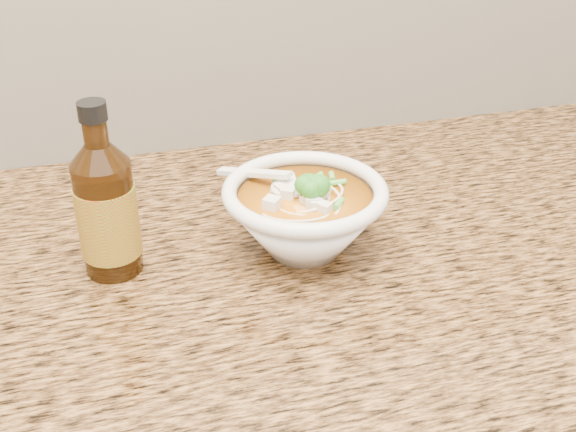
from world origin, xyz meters
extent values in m
cube|color=brown|center=(0.00, 1.68, 0.88)|extent=(4.00, 0.68, 0.04)
cylinder|color=white|center=(0.20, 1.66, 0.90)|extent=(0.08, 0.08, 0.01)
torus|color=white|center=(0.20, 1.66, 0.98)|extent=(0.19, 0.19, 0.02)
torus|color=beige|center=(0.20, 1.66, 0.97)|extent=(0.09, 0.09, 0.00)
torus|color=beige|center=(0.18, 1.65, 0.97)|extent=(0.06, 0.06, 0.00)
torus|color=beige|center=(0.20, 1.67, 0.97)|extent=(0.12, 0.12, 0.00)
torus|color=beige|center=(0.20, 1.68, 0.97)|extent=(0.07, 0.07, 0.00)
torus|color=beige|center=(0.21, 1.68, 0.97)|extent=(0.07, 0.07, 0.00)
torus|color=beige|center=(0.20, 1.68, 0.96)|extent=(0.08, 0.08, 0.00)
torus|color=beige|center=(0.19, 1.65, 0.96)|extent=(0.09, 0.09, 0.00)
torus|color=beige|center=(0.19, 1.67, 0.96)|extent=(0.09, 0.09, 0.00)
cube|color=silver|center=(0.19, 1.69, 0.98)|extent=(0.02, 0.02, 0.01)
cube|color=silver|center=(0.20, 1.71, 0.98)|extent=(0.02, 0.02, 0.01)
cube|color=silver|center=(0.18, 1.62, 0.98)|extent=(0.02, 0.02, 0.01)
cube|color=silver|center=(0.20, 1.69, 0.98)|extent=(0.02, 0.02, 0.02)
cube|color=silver|center=(0.17, 1.66, 0.98)|extent=(0.02, 0.02, 0.01)
cube|color=silver|center=(0.22, 1.64, 0.98)|extent=(0.02, 0.02, 0.02)
cube|color=silver|center=(0.17, 1.70, 0.98)|extent=(0.02, 0.02, 0.02)
cube|color=silver|center=(0.16, 1.67, 0.98)|extent=(0.02, 0.02, 0.02)
cube|color=silver|center=(0.20, 1.64, 0.98)|extent=(0.02, 0.02, 0.02)
cube|color=silver|center=(0.16, 1.65, 0.98)|extent=(0.02, 0.02, 0.01)
ellipsoid|color=#196014|center=(0.20, 1.65, 0.99)|extent=(0.04, 0.04, 0.03)
cylinder|color=#53B244|center=(0.18, 1.63, 0.98)|extent=(0.02, 0.01, 0.01)
cylinder|color=#53B244|center=(0.25, 1.67, 0.98)|extent=(0.01, 0.02, 0.01)
cylinder|color=#53B244|center=(0.16, 1.67, 0.98)|extent=(0.02, 0.02, 0.01)
cylinder|color=#53B244|center=(0.22, 1.69, 0.98)|extent=(0.02, 0.01, 0.01)
cylinder|color=#53B244|center=(0.22, 1.70, 0.98)|extent=(0.02, 0.02, 0.01)
cylinder|color=#53B244|center=(0.17, 1.68, 0.98)|extent=(0.02, 0.02, 0.01)
cylinder|color=#53B244|center=(0.16, 1.63, 0.98)|extent=(0.02, 0.01, 0.01)
ellipsoid|color=white|center=(0.18, 1.68, 0.98)|extent=(0.04, 0.04, 0.02)
cube|color=white|center=(0.15, 1.72, 0.98)|extent=(0.08, 0.08, 0.03)
cylinder|color=#3D2008|center=(-0.02, 1.68, 0.97)|extent=(0.08, 0.08, 0.13)
cylinder|color=#3D2008|center=(-0.02, 1.68, 1.07)|extent=(0.03, 0.03, 0.03)
cylinder|color=black|center=(-0.02, 1.68, 1.09)|extent=(0.04, 0.04, 0.02)
cylinder|color=red|center=(-0.02, 1.68, 0.96)|extent=(0.08, 0.08, 0.08)
camera|label=1|loc=(-0.02, 0.98, 1.37)|focal=45.00mm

